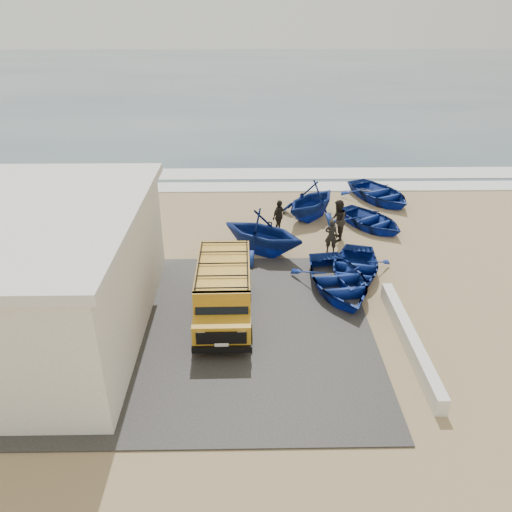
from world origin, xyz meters
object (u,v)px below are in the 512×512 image
object	(u,v)px
boat_mid_right	(371,220)
fisherman_front	(331,236)
building	(10,275)
boat_near_left	(338,281)
van	(224,289)
boat_mid_left	(263,232)
boat_far_right	(379,193)
boat_near_right	(355,268)
fisherman_back	(279,216)
parapet	(410,339)
boat_far_left	(311,200)
fisherman_middle	(338,221)

from	to	relation	value
boat_mid_right	fisherman_front	distance (m)	3.48
building	boat_near_left	bearing A→B (deg)	12.66
van	boat_near_left	world-z (taller)	van
boat_near_left	fisherman_front	xyz separation A→B (m)	(0.21, 3.22, 0.32)
boat_mid_left	boat_far_right	bearing A→B (deg)	-14.68
van	boat_near_left	distance (m)	4.53
van	boat_mid_right	world-z (taller)	van
fisherman_front	boat_near_right	bearing A→B (deg)	123.31
fisherman_back	boat_mid_right	bearing A→B (deg)	-47.28
building	boat_near_left	xyz separation A→B (m)	(10.78, 2.42, -1.72)
building	parapet	xyz separation A→B (m)	(12.50, -1.00, -1.89)
fisherman_back	boat_mid_left	bearing A→B (deg)	-164.09
fisherman_front	boat_mid_right	bearing A→B (deg)	-114.39
van	boat_far_left	xyz separation A→B (m)	(3.98, 8.60, -0.11)
boat_near_left	boat_mid_right	bearing A→B (deg)	58.29
boat_far_left	boat_mid_left	bearing A→B (deg)	-84.03
boat_far_left	boat_far_right	bearing A→B (deg)	69.77
building	parapet	bearing A→B (deg)	-4.58
boat_mid_left	boat_far_left	size ratio (longest dim) A/B	1.04
fisherman_middle	fisherman_front	bearing A→B (deg)	-13.18
building	fisherman_front	distance (m)	12.43
boat_mid_left	parapet	bearing A→B (deg)	-114.00
van	fisherman_back	bearing A→B (deg)	71.27
fisherman_front	fisherman_middle	xyz separation A→B (m)	(0.47, 1.24, 0.19)
van	boat_mid_left	xyz separation A→B (m)	(1.46, 4.80, -0.07)
building	fisherman_middle	distance (m)	13.42
fisherman_front	fisherman_middle	bearing A→B (deg)	-93.25
boat_near_right	building	bearing A→B (deg)	-147.77
boat_near_right	boat_mid_right	size ratio (longest dim) A/B	1.05
boat_far_left	fisherman_middle	xyz separation A→B (m)	(0.89, -2.55, -0.00)
fisherman_front	fisherman_middle	size ratio (longest dim) A/B	0.80
boat_far_left	fisherman_front	xyz separation A→B (m)	(0.42, -3.79, -0.19)
boat_far_right	fisherman_front	xyz separation A→B (m)	(-3.55, -6.09, 0.32)
boat_mid_left	fisherman_back	size ratio (longest dim) A/B	2.37
parapet	boat_far_left	xyz separation A→B (m)	(-1.93, 10.43, 0.68)
building	boat_mid_left	bearing A→B (deg)	34.99
boat_mid_left	fisherman_front	distance (m)	2.96
boat_mid_left	fisherman_middle	bearing A→B (deg)	-37.85
boat_mid_left	boat_far_right	world-z (taller)	boat_mid_left
boat_near_right	van	bearing A→B (deg)	-136.70
boat_far_right	fisherman_back	size ratio (longest dim) A/B	2.69
boat_near_right	fisherman_back	distance (m)	5.12
boat_mid_left	boat_mid_right	world-z (taller)	boat_mid_left
parapet	boat_far_right	distance (m)	12.90
van	boat_near_right	xyz separation A→B (m)	(5.02, 2.63, -0.66)
parapet	boat_near_left	size ratio (longest dim) A/B	1.42
fisherman_back	fisherman_middle	bearing A→B (deg)	-72.06
fisherman_middle	boat_mid_left	bearing A→B (deg)	-62.43
boat_mid_right	boat_far_right	bearing A→B (deg)	36.73
parapet	boat_near_left	world-z (taller)	boat_near_left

